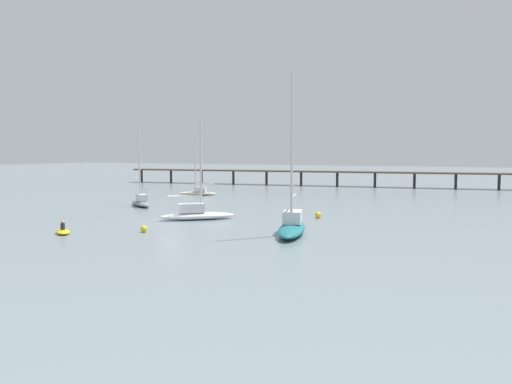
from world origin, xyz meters
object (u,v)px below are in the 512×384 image
(sailboat_white, at_px, (196,213))
(mooring_buoy_mid, at_px, (144,229))
(sailboat_cream, at_px, (198,192))
(mooring_buoy_outer, at_px, (318,215))
(sailboat_teal, at_px, (292,224))
(dinghy_yellow, at_px, (63,231))
(pier, at_px, (410,169))
(sailboat_gray, at_px, (141,201))

(sailboat_white, height_order, mooring_buoy_mid, sailboat_white)
(sailboat_cream, distance_m, mooring_buoy_outer, 32.03)
(sailboat_white, distance_m, mooring_buoy_outer, 12.57)
(sailboat_teal, bearing_deg, dinghy_yellow, -155.17)
(pier, xyz_separation_m, sailboat_teal, (0.19, -61.30, -2.63))
(sailboat_teal, relative_size, sailboat_white, 1.29)
(sailboat_gray, relative_size, sailboat_teal, 0.73)
(sailboat_gray, bearing_deg, sailboat_white, -31.60)
(mooring_buoy_mid, height_order, mooring_buoy_outer, mooring_buoy_outer)
(sailboat_gray, distance_m, dinghy_yellow, 22.20)
(sailboat_teal, relative_size, dinghy_yellow, 5.08)
(dinghy_yellow, relative_size, mooring_buoy_outer, 3.97)
(dinghy_yellow, relative_size, mooring_buoy_mid, 4.42)
(mooring_buoy_mid, bearing_deg, pier, 79.95)
(pier, xyz_separation_m, sailboat_gray, (-25.23, -48.66, -2.79))
(sailboat_gray, relative_size, sailboat_white, 0.94)
(sailboat_white, bearing_deg, mooring_buoy_mid, -87.83)
(sailboat_gray, bearing_deg, sailboat_teal, -26.43)
(pier, distance_m, dinghy_yellow, 71.56)
(sailboat_gray, xyz_separation_m, sailboat_teal, (25.42, -12.64, 0.15))
(sailboat_cream, height_order, mooring_buoy_outer, sailboat_cream)
(sailboat_teal, height_order, dinghy_yellow, sailboat_teal)
(sailboat_teal, xyz_separation_m, sailboat_white, (-12.18, 4.49, -0.12))
(pier, height_order, sailboat_cream, sailboat_cream)
(sailboat_teal, relative_size, mooring_buoy_mid, 22.49)
(sailboat_cream, bearing_deg, pier, 49.31)
(sailboat_gray, bearing_deg, mooring_buoy_outer, -4.02)
(pier, height_order, mooring_buoy_outer, pier)
(pier, distance_m, mooring_buoy_outer, 50.46)
(mooring_buoy_mid, bearing_deg, mooring_buoy_outer, 55.86)
(pier, relative_size, mooring_buoy_outer, 136.37)
(sailboat_gray, height_order, sailboat_white, sailboat_white)
(sailboat_gray, distance_m, sailboat_white, 15.55)
(pier, relative_size, mooring_buoy_mid, 152.04)
(sailboat_teal, distance_m, mooring_buoy_mid, 12.66)
(sailboat_cream, xyz_separation_m, mooring_buoy_outer, (26.06, -18.62, -0.23))
(sailboat_cream, xyz_separation_m, mooring_buoy_mid, (15.63, -34.00, -0.26))
(sailboat_gray, height_order, sailboat_cream, sailboat_gray)
(sailboat_cream, distance_m, dinghy_yellow, 38.96)
(dinghy_yellow, bearing_deg, sailboat_cream, 104.91)
(sailboat_gray, xyz_separation_m, mooring_buoy_outer, (24.01, -1.69, -0.35))
(pier, relative_size, sailboat_cream, 12.27)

